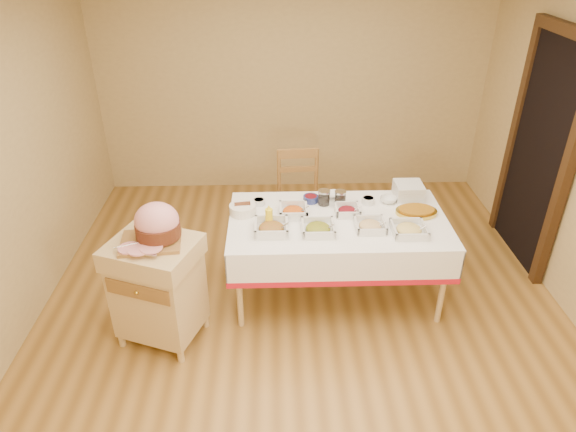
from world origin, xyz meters
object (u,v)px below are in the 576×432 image
object	(u,v)px
butcher_cart	(158,286)
ham_on_board	(156,226)
plate_stack	(408,191)
bread_basket	(243,209)
preserve_jar_right	(340,199)
dining_table	(337,235)
preserve_jar_left	(324,198)
brass_platter	(416,211)
mustard_bottle	(269,216)
dining_chair	(299,199)

from	to	relation	value
butcher_cart	ham_on_board	world-z (taller)	ham_on_board
butcher_cart	plate_stack	distance (m)	2.31
plate_stack	ham_on_board	bearing A→B (deg)	-157.28
bread_basket	plate_stack	distance (m)	1.49
preserve_jar_right	plate_stack	xyz separation A→B (m)	(0.63, 0.12, 0.01)
bread_basket	plate_stack	world-z (taller)	plate_stack
butcher_cart	preserve_jar_right	bearing A→B (deg)	27.81
dining_table	preserve_jar_left	xyz separation A→B (m)	(-0.10, 0.26, 0.22)
bread_basket	plate_stack	bearing A→B (deg)	9.71
dining_table	bread_basket	bearing A→B (deg)	171.52
preserve_jar_left	brass_platter	world-z (taller)	preserve_jar_left
dining_table	brass_platter	xyz separation A→B (m)	(0.67, 0.07, 0.18)
plate_stack	mustard_bottle	bearing A→B (deg)	-159.81
preserve_jar_right	bread_basket	xyz separation A→B (m)	(-0.84, -0.13, -0.02)
ham_on_board	mustard_bottle	size ratio (longest dim) A/B	2.40
preserve_jar_left	mustard_bottle	xyz separation A→B (m)	(-0.48, -0.35, 0.02)
butcher_cart	dining_chair	bearing A→B (deg)	49.92
dining_table	ham_on_board	distance (m)	1.53
dining_chair	plate_stack	world-z (taller)	dining_chair
dining_table	ham_on_board	size ratio (longest dim) A/B	4.00
dining_chair	bread_basket	distance (m)	0.94
butcher_cart	bread_basket	xyz separation A→B (m)	(0.63, 0.64, 0.30)
dining_chair	brass_platter	size ratio (longest dim) A/B	2.79
brass_platter	butcher_cart	bearing A→B (deg)	-164.10
ham_on_board	preserve_jar_right	world-z (taller)	ham_on_board
ham_on_board	brass_platter	xyz separation A→B (m)	(2.06, 0.56, -0.23)
dining_table	preserve_jar_left	distance (m)	0.35
dining_chair	plate_stack	bearing A→B (deg)	-26.31
dining_chair	bread_basket	world-z (taller)	dining_chair
preserve_jar_left	plate_stack	world-z (taller)	preserve_jar_left
dining_chair	preserve_jar_right	bearing A→B (deg)	-61.15
dining_table	dining_chair	size ratio (longest dim) A/B	1.85
butcher_cart	plate_stack	xyz separation A→B (m)	(2.10, 0.90, 0.32)
ham_on_board	plate_stack	size ratio (longest dim) A/B	1.87
butcher_cart	dining_chair	size ratio (longest dim) A/B	0.90
ham_on_board	mustard_bottle	world-z (taller)	ham_on_board
ham_on_board	bread_basket	bearing A→B (deg)	46.18
preserve_jar_left	preserve_jar_right	distance (m)	0.14
dining_table	dining_chair	bearing A→B (deg)	108.44
dining_chair	bread_basket	xyz separation A→B (m)	(-0.52, -0.72, 0.30)
butcher_cart	mustard_bottle	world-z (taller)	mustard_bottle
dining_table	dining_chair	xyz separation A→B (m)	(-0.28, 0.84, -0.09)
plate_stack	brass_platter	world-z (taller)	plate_stack
preserve_jar_left	plate_stack	bearing A→B (deg)	8.34
dining_table	mustard_bottle	bearing A→B (deg)	-171.36
ham_on_board	bread_basket	world-z (taller)	ham_on_board
preserve_jar_left	brass_platter	xyz separation A→B (m)	(0.77, -0.18, -0.04)
preserve_jar_right	preserve_jar_left	bearing A→B (deg)	177.45
preserve_jar_left	preserve_jar_right	world-z (taller)	preserve_jar_left
preserve_jar_right	mustard_bottle	distance (m)	0.71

